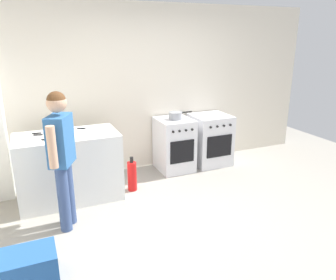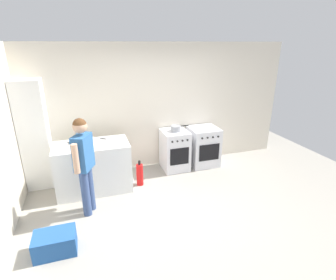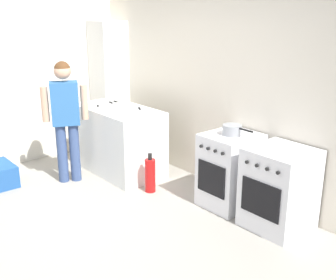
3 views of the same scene
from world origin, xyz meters
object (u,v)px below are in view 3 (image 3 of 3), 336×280
(knife_utility, at_px, (139,108))
(knife_bread, at_px, (98,108))
(larder_cabinet, at_px, (110,87))
(oven_left, at_px, (230,170))
(person, at_px, (65,112))
(knife_paring, at_px, (116,102))
(fire_extinguisher, at_px, (150,175))
(knife_carving, at_px, (109,101))
(pot, at_px, (232,130))
(oven_right, at_px, (279,189))

(knife_utility, xyz_separation_m, knife_bread, (-0.34, -0.44, -0.00))
(larder_cabinet, bearing_deg, oven_left, -2.21)
(person, bearing_deg, knife_paring, 101.71)
(knife_bread, distance_m, fire_extinguisher, 1.21)
(knife_utility, height_order, knife_paring, same)
(oven_left, bearing_deg, knife_carving, -173.16)
(oven_left, relative_size, knife_carving, 2.59)
(pot, relative_size, person, 0.25)
(knife_utility, bearing_deg, oven_right, 4.03)
(oven_left, relative_size, person, 0.54)
(fire_extinguisher, bearing_deg, knife_utility, 153.68)
(larder_cabinet, bearing_deg, pot, -2.44)
(person, xyz_separation_m, larder_cabinet, (-0.82, 1.18, 0.07))
(pot, height_order, knife_carving, pot)
(person, bearing_deg, knife_bread, 94.15)
(pot, relative_size, knife_utility, 1.67)
(oven_left, bearing_deg, fire_extinguisher, -151.22)
(oven_left, bearing_deg, oven_right, 0.00)
(person, bearing_deg, knife_utility, 71.77)
(knife_carving, height_order, fire_extinguisher, knife_carving)
(knife_utility, xyz_separation_m, larder_cabinet, (-1.13, 0.26, 0.10))
(knife_utility, bearing_deg, knife_paring, -175.33)
(oven_right, relative_size, fire_extinguisher, 1.70)
(oven_right, distance_m, larder_cabinet, 3.37)
(fire_extinguisher, bearing_deg, knife_paring, 166.05)
(knife_paring, bearing_deg, oven_left, 5.52)
(oven_left, distance_m, knife_paring, 2.08)
(knife_utility, relative_size, knife_bread, 0.75)
(knife_paring, distance_m, larder_cabinet, 0.71)
(pot, bearing_deg, knife_utility, -174.70)
(oven_left, relative_size, fire_extinguisher, 1.70)
(oven_right, bearing_deg, person, -156.63)
(knife_carving, distance_m, person, 0.88)
(oven_right, distance_m, person, 2.77)
(fire_extinguisher, bearing_deg, larder_cabinet, 161.95)
(pot, bearing_deg, knife_paring, -174.85)
(fire_extinguisher, bearing_deg, pot, 27.78)
(knife_bread, height_order, fire_extinguisher, knife_bread)
(oven_right, bearing_deg, knife_carving, -174.78)
(oven_right, relative_size, knife_bread, 2.71)
(oven_left, height_order, knife_utility, knife_utility)
(oven_left, xyz_separation_m, knife_utility, (-1.52, -0.15, 0.48))
(oven_right, relative_size, larder_cabinet, 0.42)
(knife_carving, bearing_deg, person, -70.32)
(oven_left, xyz_separation_m, larder_cabinet, (-2.65, 0.10, 0.57))
(knife_bread, height_order, person, person)
(oven_left, xyz_separation_m, person, (-1.83, -1.08, 0.50))
(knife_carving, height_order, knife_bread, same)
(oven_left, height_order, larder_cabinet, larder_cabinet)
(larder_cabinet, bearing_deg, knife_paring, -24.90)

